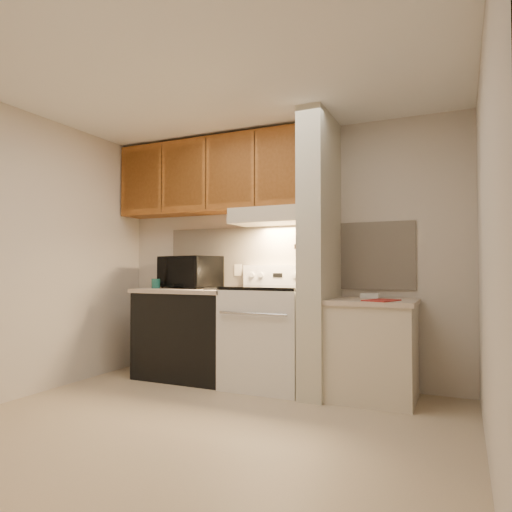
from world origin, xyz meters
The scene contains 50 objects.
floor centered at (0.00, 0.00, 0.00)m, with size 3.60×3.60×0.00m, color tan.
ceiling centered at (0.00, 0.00, 2.50)m, with size 3.60×3.60×0.00m, color white.
wall_back centered at (0.00, 1.50, 1.25)m, with size 3.60×0.02×2.50m, color beige.
wall_left centered at (-1.80, 0.00, 1.25)m, with size 0.02×3.00×2.50m, color beige.
wall_right centered at (1.80, 0.00, 1.25)m, with size 0.02×3.00×2.50m, color beige.
backsplash centered at (0.00, 1.49, 1.24)m, with size 2.60×0.02×0.63m, color beige.
range_body centered at (0.00, 1.16, 0.46)m, with size 0.76×0.65×0.92m, color silver.
oven_window centered at (0.00, 0.84, 0.50)m, with size 0.50×0.01×0.30m, color black.
oven_handle centered at (0.00, 0.80, 0.72)m, with size 0.02×0.02×0.65m, color silver.
cooktop centered at (0.00, 1.16, 0.94)m, with size 0.74×0.64×0.03m, color black.
range_backguard centered at (0.00, 1.44, 1.05)m, with size 0.76×0.08×0.20m, color silver.
range_display centered at (0.00, 1.40, 1.05)m, with size 0.10×0.01×0.04m, color black.
range_knob_left_outer centered at (-0.28, 1.40, 1.05)m, with size 0.05×0.05×0.02m, color silver.
range_knob_left_inner centered at (-0.18, 1.40, 1.05)m, with size 0.05×0.05×0.02m, color silver.
range_knob_right_inner centered at (0.18, 1.40, 1.05)m, with size 0.05×0.05×0.02m, color silver.
range_knob_right_outer centered at (0.28, 1.40, 1.05)m, with size 0.05×0.05×0.02m, color silver.
dishwasher_front centered at (-0.88, 1.17, 0.43)m, with size 1.00×0.63×0.87m, color black.
left_countertop centered at (-0.88, 1.17, 0.89)m, with size 1.04×0.67×0.04m, color #C0AB96.
spoon_rest centered at (-0.50, 1.06, 0.92)m, with size 0.25×0.08×0.02m, color black.
teal_jar centered at (-1.23, 1.06, 0.96)m, with size 0.09×0.09×0.10m, color #1B5B53.
outlet centered at (-0.48, 1.48, 1.10)m, with size 0.08×0.01×0.12m, color beige.
microwave centered at (-0.97, 1.31, 1.08)m, with size 0.61×0.41×0.34m, color black.
partition_pillar centered at (0.51, 1.15, 1.25)m, with size 0.22×0.70×2.50m, color beige.
pillar_trim centered at (0.39, 1.15, 1.30)m, with size 0.01×0.70×0.04m, color #985520.
knife_strip centered at (0.39, 1.10, 1.32)m, with size 0.02×0.42×0.04m, color black.
knife_blade_a centered at (0.38, 0.93, 1.22)m, with size 0.01×0.04×0.16m, color silver.
knife_handle_a centered at (0.38, 0.95, 1.37)m, with size 0.02×0.02×0.10m, color black.
knife_blade_b centered at (0.38, 1.03, 1.21)m, with size 0.01×0.04×0.18m, color silver.
knife_handle_b centered at (0.38, 1.01, 1.37)m, with size 0.02×0.02×0.10m, color black.
knife_blade_c centered at (0.38, 1.09, 1.20)m, with size 0.01×0.04×0.20m, color silver.
knife_handle_c centered at (0.38, 1.10, 1.37)m, with size 0.02×0.02×0.10m, color black.
knife_blade_d centered at (0.38, 1.19, 1.22)m, with size 0.01×0.04×0.16m, color silver.
knife_handle_d centered at (0.38, 1.19, 1.37)m, with size 0.02×0.02×0.10m, color black.
knife_blade_e centered at (0.38, 1.25, 1.21)m, with size 0.01×0.04×0.18m, color silver.
knife_handle_e centered at (0.38, 1.26, 1.37)m, with size 0.02×0.02×0.10m, color black.
oven_mitt centered at (0.38, 1.32, 1.20)m, with size 0.03×0.09×0.22m, color slate.
right_cab_base centered at (0.97, 1.15, 0.40)m, with size 0.70×0.60×0.81m, color beige.
right_countertop centered at (0.97, 1.15, 0.83)m, with size 0.74×0.64×0.04m, color #C0AB96.
red_folder centered at (1.07, 1.00, 0.85)m, with size 0.21×0.29×0.01m, color maroon.
white_box centered at (0.92, 1.33, 0.87)m, with size 0.16×0.10×0.04m, color white.
range_hood centered at (0.00, 1.28, 1.62)m, with size 0.78×0.44×0.15m, color beige.
hood_lip centered at (0.00, 1.07, 1.58)m, with size 0.78×0.04×0.06m, color beige.
upper_cabinets centered at (-0.69, 1.32, 2.08)m, with size 2.18×0.33×0.77m, color #985520.
cab_door_a centered at (-1.51, 1.17, 2.08)m, with size 0.46×0.01×0.63m, color #985520.
cab_gap_a centered at (-1.23, 1.16, 2.08)m, with size 0.01×0.01×0.73m, color black.
cab_door_b centered at (-0.96, 1.17, 2.08)m, with size 0.46×0.01×0.63m, color #985520.
cab_gap_b centered at (-0.69, 1.16, 2.08)m, with size 0.01×0.01×0.73m, color black.
cab_door_c centered at (-0.42, 1.17, 2.08)m, with size 0.46×0.01×0.63m, color #985520.
cab_gap_c centered at (-0.14, 1.16, 2.08)m, with size 0.01×0.01×0.73m, color black.
cab_door_d centered at (0.13, 1.17, 2.08)m, with size 0.46×0.01×0.63m, color #985520.
Camera 1 is at (1.68, -2.82, 1.11)m, focal length 32.00 mm.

